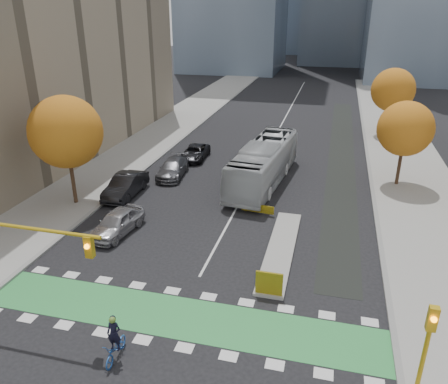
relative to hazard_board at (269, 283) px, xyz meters
The scene contains 21 objects.
ground 5.85m from the hazard_board, 133.60° to the right, with size 300.00×300.00×0.00m, color black.
sidewalk_west 23.59m from the hazard_board, 137.92° to the left, with size 7.00×120.00×0.15m, color gray.
sidewalk_east 18.45m from the hazard_board, 58.98° to the left, with size 7.00×120.00×0.15m, color gray.
curb_west 21.12m from the hazard_board, 131.54° to the left, with size 0.30×120.00×0.16m, color gray.
curb_east 16.92m from the hazard_board, 69.21° to the left, with size 0.30×120.00×0.16m, color gray.
bike_crossing 4.89m from the hazard_board, 145.98° to the right, with size 20.00×3.00×0.01m, color #2F9044.
centre_line 36.03m from the hazard_board, 96.38° to the left, with size 0.15×70.00×0.01m, color silver.
bike_lane_paint 26.05m from the hazard_board, 82.27° to the left, with size 2.50×50.00×0.01m, color black.
median_island 4.85m from the hazard_board, 90.00° to the left, with size 1.60×10.00×0.16m, color gray.
hazard_board is the anchor object (origin of this frame).
building_west 35.18m from the hazard_board, 147.56° to the left, with size 16.00×44.00×25.00m, color gray.
tree_west 18.44m from the hazard_board, 154.01° to the left, with size 5.20×5.20×8.22m.
tree_east_near 19.93m from the hazard_board, 65.80° to the left, with size 4.40×4.40×7.08m.
tree_east_far 35.13m from the hazard_board, 75.88° to the left, with size 4.80×4.80×7.65m.
traffic_signal_east 8.26m from the hazard_board, 35.92° to the right, with size 0.35×0.43×4.10m.
cyclist 8.12m from the hazard_board, 133.63° to the right, with size 0.73×1.89×2.15m.
bus 15.92m from the hazard_board, 100.63° to the left, with size 3.01×12.85×3.58m, color #B7BBBF.
parked_car_a 11.58m from the hazard_board, 158.11° to the left, with size 1.86×4.63×1.58m, color #A3A3A8.
parked_car_b 16.52m from the hazard_board, 141.92° to the left, with size 1.82×5.21×1.72m, color black.
parked_car_c 18.72m from the hazard_board, 125.80° to the left, with size 2.06×5.08×1.47m, color #54545A.
parked_car_d 22.75m from the hazard_board, 117.48° to the left, with size 2.19×4.75×1.32m, color black.
Camera 1 is at (6.40, -14.48, 13.85)m, focal length 35.00 mm.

